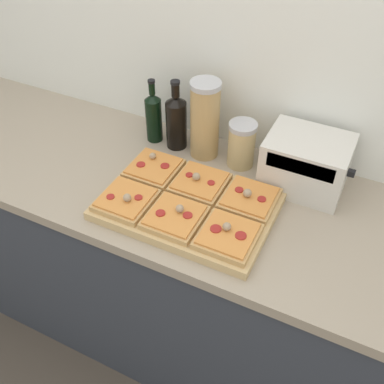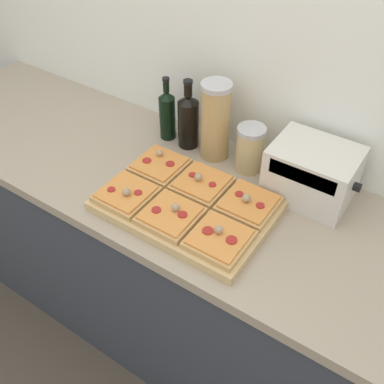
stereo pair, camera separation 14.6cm
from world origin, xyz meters
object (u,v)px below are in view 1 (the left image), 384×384
at_px(cutting_board, 188,206).
at_px(wine_bottle, 176,121).
at_px(toaster_oven, 306,163).
at_px(grain_jar_short, 242,144).
at_px(grain_jar_tall, 205,120).
at_px(olive_oil_bottle, 154,116).

distance_m(cutting_board, wine_bottle, 0.37).
bearing_deg(cutting_board, toaster_oven, 43.56).
bearing_deg(wine_bottle, grain_jar_short, 0.00).
distance_m(cutting_board, grain_jar_tall, 0.34).
bearing_deg(toaster_oven, grain_jar_short, 176.66).
distance_m(grain_jar_tall, toaster_oven, 0.39).
relative_size(cutting_board, grain_jar_tall, 1.86).
xyz_separation_m(cutting_board, wine_bottle, (-0.20, 0.30, 0.10)).
relative_size(cutting_board, olive_oil_bottle, 2.16).
height_order(olive_oil_bottle, grain_jar_tall, grain_jar_tall).
bearing_deg(grain_jar_short, grain_jar_tall, 180.00).
xyz_separation_m(olive_oil_bottle, toaster_oven, (0.59, -0.01, -0.01)).
bearing_deg(wine_bottle, grain_jar_tall, 0.00).
relative_size(cutting_board, wine_bottle, 2.01).
bearing_deg(grain_jar_tall, wine_bottle, 180.00).
height_order(grain_jar_short, toaster_oven, toaster_oven).
distance_m(olive_oil_bottle, wine_bottle, 0.10).
xyz_separation_m(olive_oil_bottle, grain_jar_short, (0.36, 0.00, -0.02)).
bearing_deg(cutting_board, grain_jar_short, 77.87).
bearing_deg(grain_jar_short, wine_bottle, 180.00).
bearing_deg(grain_jar_short, toaster_oven, -3.34).
relative_size(grain_jar_short, toaster_oven, 0.58).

